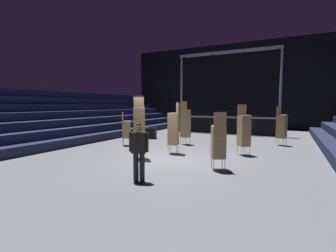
% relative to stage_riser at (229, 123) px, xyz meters
% --- Properties ---
extents(ground_plane, '(22.00, 30.00, 0.10)m').
position_rel_stage_riser_xyz_m(ground_plane, '(-0.00, -10.62, -0.76)').
color(ground_plane, '#515459').
extents(arena_end_wall, '(22.00, 0.30, 8.00)m').
position_rel_stage_riser_xyz_m(arena_end_wall, '(-0.00, 4.38, 3.29)').
color(arena_end_wall, black).
rests_on(arena_end_wall, ground_plane).
extents(bleacher_bank_left, '(5.25, 24.00, 3.15)m').
position_rel_stage_riser_xyz_m(bleacher_bank_left, '(-8.38, -9.62, 0.87)').
color(bleacher_bank_left, '#191E38').
rests_on(bleacher_bank_left, ground_plane).
extents(stage_riser, '(7.93, 2.56, 6.21)m').
position_rel_stage_riser_xyz_m(stage_riser, '(0.00, 0.00, 0.00)').
color(stage_riser, black).
rests_on(stage_riser, ground_plane).
extents(man_with_tie, '(0.57, 0.34, 1.71)m').
position_rel_stage_riser_xyz_m(man_with_tie, '(0.55, -13.76, 0.26)').
color(man_with_tie, black).
rests_on(man_with_tie, ground_plane).
extents(chair_stack_front_left, '(0.59, 0.59, 1.96)m').
position_rel_stage_riser_xyz_m(chair_stack_front_left, '(2.24, -11.47, 0.28)').
color(chair_stack_front_left, '#B2B5BA').
rests_on(chair_stack_front_left, ground_plane).
extents(chair_stack_front_right, '(0.61, 0.61, 1.79)m').
position_rel_stage_riser_xyz_m(chair_stack_front_right, '(-3.53, -8.83, 0.19)').
color(chair_stack_front_right, '#B2B5BA').
rests_on(chair_stack_front_right, ground_plane).
extents(chair_stack_mid_left, '(0.56, 0.56, 2.14)m').
position_rel_stage_riser_xyz_m(chair_stack_mid_left, '(3.97, -5.06, 0.36)').
color(chair_stack_mid_left, '#B2B5BA').
rests_on(chair_stack_mid_left, ground_plane).
extents(chair_stack_mid_right, '(0.55, 0.55, 2.56)m').
position_rel_stage_riser_xyz_m(chair_stack_mid_right, '(-3.67, -7.28, 0.57)').
color(chair_stack_mid_right, '#B2B5BA').
rests_on(chair_stack_mid_right, ground_plane).
extents(chair_stack_mid_centre, '(0.52, 0.52, 2.31)m').
position_rel_stage_riser_xyz_m(chair_stack_mid_centre, '(-0.30, -9.66, 0.45)').
color(chair_stack_mid_centre, '#B2B5BA').
rests_on(chair_stack_mid_centre, ground_plane).
extents(chair_stack_rear_left, '(0.61, 0.61, 2.56)m').
position_rel_stage_riser_xyz_m(chair_stack_rear_left, '(-1.12, -11.23, 0.57)').
color(chair_stack_rear_left, '#B2B5BA').
rests_on(chair_stack_rear_left, ground_plane).
extents(chair_stack_rear_right, '(0.62, 0.62, 2.22)m').
position_rel_stage_riser_xyz_m(chair_stack_rear_right, '(2.58, -8.58, 0.40)').
color(chair_stack_rear_right, '#B2B5BA').
rests_on(chair_stack_rear_right, ground_plane).
extents(chair_stack_rear_centre, '(0.62, 0.62, 2.39)m').
position_rel_stage_riser_xyz_m(chair_stack_rear_centre, '(-0.81, -7.09, 0.49)').
color(chair_stack_rear_centre, '#B2B5BA').
rests_on(chair_stack_rear_centre, ground_plane).
extents(equipment_road_case, '(1.04, 0.86, 0.71)m').
position_rel_stage_riser_xyz_m(equipment_road_case, '(-3.84, -5.94, -0.35)').
color(equipment_road_case, black).
rests_on(equipment_road_case, ground_plane).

